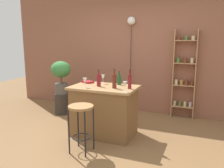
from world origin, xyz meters
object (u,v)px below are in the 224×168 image
Objects in this scene: plant_stool at (62,104)px; wine_glass_right at (125,84)px; cookbook at (88,82)px; pendant_globe_light at (131,23)px; bottle_sauce_amber at (119,80)px; wine_glass_center at (85,81)px; bottle_spirits_clear at (130,81)px; bar_stool at (81,117)px; spice_shelf at (184,74)px; wine_glass_left at (103,77)px; potted_plant at (61,74)px; bottle_soda_blue at (114,81)px; bottle_wine_red at (99,80)px.

plant_stool is 2.89× the size of wine_glass_right.
pendant_globe_light reaches higher than cookbook.
bottle_sauce_amber is 0.11× the size of pendant_globe_light.
wine_glass_center is 0.44m from cookbook.
pendant_globe_light is at bearing 106.89° from bottle_spirits_clear.
cookbook reaches higher than bar_stool.
plant_stool is at bearing -163.44° from spice_shelf.
wine_glass_left is 0.46m from wine_glass_center.
potted_plant is 1.96m from pendant_globe_light.
bottle_soda_blue is 2.01× the size of wine_glass_left.
cookbook is (-1.64, -1.31, -0.06)m from spice_shelf.
wine_glass_left is (1.26, -0.50, 0.07)m from potted_plant.
potted_plant is 1.50m from bottle_wine_red.
plant_stool is 2.26× the size of cookbook.
bottle_wine_red is 1.44× the size of cookbook.
cookbook is (-0.15, 0.40, -0.10)m from wine_glass_center.
bottle_sauce_amber is at bearing 2.95° from wine_glass_left.
bottle_spirits_clear is (0.53, 0.72, 0.46)m from bar_stool.
spice_shelf is 4.04× the size of plant_stool.
bottle_sauce_amber is at bearing 33.54° from cookbook.
cookbook is at bearing 111.21° from wine_glass_center.
spice_shelf is at bearing 16.56° from plant_stool.
potted_plant is 2.47× the size of bottle_wine_red.
potted_plant is 4.53× the size of wine_glass_left.
bar_stool is 2.22× the size of bottle_soda_blue.
bottle_soda_blue reaches higher than wine_glass_center.
bottle_wine_red reaches higher than wine_glass_center.
bottle_wine_red is 1.89m from pendant_globe_light.
bottle_soda_blue is 0.71m from cookbook.
bar_stool is 0.38× the size of spice_shelf.
wine_glass_left is (1.26, -0.50, 0.77)m from plant_stool.
pendant_globe_light is (0.13, 1.30, 1.06)m from wine_glass_left.
bar_stool is 2.43× the size of bottle_wine_red.
spice_shelf is 6.34× the size of bottle_wine_red.
wine_glass_center is at bearing -166.56° from bottle_spirits_clear.
wine_glass_right is at bearing -89.74° from bottle_spirits_clear.
potted_plant reaches higher than bottle_wine_red.
bottle_wine_red is at bearing -93.46° from pendant_globe_light.
wine_glass_center reaches higher than bar_stool.
bottle_spirits_clear is 1.34× the size of bottle_sauce_amber.
bottle_spirits_clear is (-0.74, -1.53, 0.05)m from spice_shelf.
plant_stool is at bearing 151.82° from wine_glass_right.
wine_glass_right is at bearing -75.26° from pendant_globe_light.
bar_stool is 1.07m from cookbook.
pendant_globe_light is at bearing 81.05° from wine_glass_center.
wine_glass_left reaches higher than bar_stool.
wine_glass_left is at bearing 94.36° from bar_stool.
spice_shelf is 11.65× the size of wine_glass_center.
wine_glass_center is (1.12, -0.93, 0.77)m from plant_stool.
wine_glass_center is at bearing -131.05° from spice_shelf.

